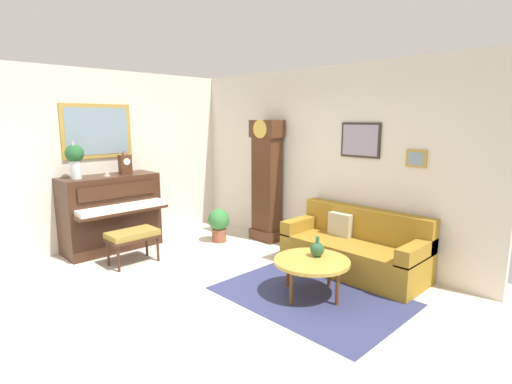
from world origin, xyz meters
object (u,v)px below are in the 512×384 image
grandfather_clock (266,184)px  teacup (107,175)px  couch (355,249)px  potted_plant (219,223)px  green_jug (317,249)px  flower_vase (75,157)px  piano (111,212)px  mantel_clock (125,163)px  coffee_table (312,262)px  piano_bench (133,236)px

grandfather_clock → teacup: bearing=-121.3°
grandfather_clock → couch: size_ratio=1.07×
teacup → potted_plant: size_ratio=0.21×
teacup → green_jug: bearing=19.1°
flower_vase → potted_plant: (0.87, 1.93, -1.17)m
grandfather_clock → green_jug: size_ratio=8.46×
grandfather_clock → potted_plant: size_ratio=3.62×
piano → mantel_clock: size_ratio=3.79×
couch → flower_vase: size_ratio=3.28×
flower_vase → teacup: 0.52m
couch → flower_vase: 4.16m
piano → green_jug: piano is taller
coffee_table → mantel_clock: (-3.24, -0.63, 0.95)m
piano → mantel_clock: bearing=89.6°
coffee_table → teacup: size_ratio=7.59×
green_jug → potted_plant: (-2.34, 0.41, -0.20)m
mantel_clock → potted_plant: size_ratio=0.68×
flower_vase → grandfather_clock: bearing=62.4°
coffee_table → green_jug: size_ratio=3.67×
piano → coffee_table: piano is taller
grandfather_clock → green_jug: 2.18m
piano → mantel_clock: (0.00, 0.28, 0.75)m
coffee_table → potted_plant: 2.43m
piano → teacup: 0.61m
piano → potted_plant: bearing=58.9°
couch → mantel_clock: 3.73m
flower_vase → green_jug: size_ratio=2.42×
grandfather_clock → couch: (1.83, -0.18, -0.65)m
couch → flower_vase: (-3.18, -2.41, 1.18)m
green_jug → grandfather_clock: bearing=150.5°
couch → flower_vase: flower_vase is taller
piano → flower_vase: flower_vase is taller
coffee_table → flower_vase: flower_vase is taller
couch → coffee_table: couch is taller
piano → mantel_clock: 0.80m
piano → teacup: size_ratio=12.41×
piano_bench → potted_plant: bearing=87.9°
grandfather_clock → flower_vase: size_ratio=3.50×
coffee_table → green_jug: bearing=102.1°
couch → teacup: (-3.14, -1.97, 0.89)m
couch → potted_plant: size_ratio=3.39×
couch → coffee_table: size_ratio=2.16×
potted_plant → green_jug: bearing=-9.8°
piano → grandfather_clock: size_ratio=0.71×
piano → couch: size_ratio=0.76×
piano_bench → green_jug: green_jug is taller
grandfather_clock → potted_plant: grandfather_clock is taller
flower_vase → green_jug: bearing=25.4°
couch → coffee_table: bearing=-86.8°
couch → mantel_clock: size_ratio=5.00×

